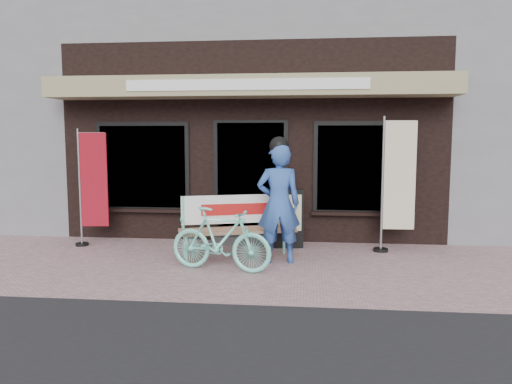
# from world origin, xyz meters

# --- Properties ---
(ground) EXTENTS (70.00, 70.00, 0.00)m
(ground) POSITION_xyz_m (0.00, 0.00, 0.00)
(ground) COLOR #B1878C
(ground) RESTS_ON ground
(storefront) EXTENTS (7.00, 6.77, 6.00)m
(storefront) POSITION_xyz_m (0.00, 4.96, 2.99)
(storefront) COLOR black
(storefront) RESTS_ON ground
(bench) EXTENTS (1.87, 0.99, 0.98)m
(bench) POSITION_xyz_m (-0.08, 0.72, 0.58)
(bench) COLOR #74E2C9
(bench) RESTS_ON ground
(person) EXTENTS (0.71, 0.53, 1.91)m
(person) POSITION_xyz_m (0.60, 0.48, 0.94)
(person) COLOR #2F53A2
(person) RESTS_ON ground
(bicycle) EXTENTS (1.57, 0.74, 0.91)m
(bicycle) POSITION_xyz_m (-0.19, -0.08, 0.45)
(bicycle) COLOR #74E2C9
(bicycle) RESTS_ON ground
(nobori_red) EXTENTS (0.60, 0.25, 2.04)m
(nobori_red) POSITION_xyz_m (-2.70, 1.30, 1.05)
(nobori_red) COLOR gray
(nobori_red) RESTS_ON ground
(nobori_cream) EXTENTS (0.66, 0.25, 2.24)m
(nobori_cream) POSITION_xyz_m (2.48, 1.39, 1.16)
(nobori_cream) COLOR gray
(nobori_cream) RESTS_ON ground
(menu_stand) EXTENTS (0.51, 0.16, 1.01)m
(menu_stand) POSITION_xyz_m (0.71, 1.48, 0.52)
(menu_stand) COLOR black
(menu_stand) RESTS_ON ground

